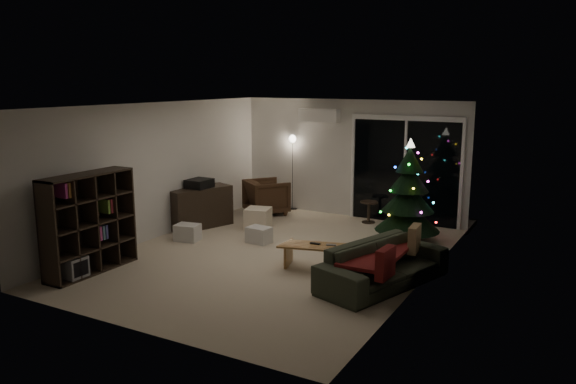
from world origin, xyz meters
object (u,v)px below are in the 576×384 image
object	(u,v)px
media_cabinet	(200,207)
coffee_table	(324,258)
sofa	(383,264)
armchair	(267,197)
christmas_tree	(409,191)
bookshelf	(81,222)

from	to	relation	value
media_cabinet	coffee_table	bearing A→B (deg)	-0.95
sofa	coffee_table	bearing A→B (deg)	101.51
armchair	sofa	size ratio (longest dim) A/B	0.40
sofa	christmas_tree	size ratio (longest dim) A/B	1.12
armchair	media_cabinet	bearing A→B (deg)	106.39
armchair	sofa	bearing A→B (deg)	178.31
bookshelf	coffee_table	distance (m)	3.77
bookshelf	media_cabinet	bearing A→B (deg)	108.21
bookshelf	christmas_tree	bearing A→B (deg)	63.20
media_cabinet	coffee_table	xyz separation A→B (m)	(3.30, -1.22, -0.20)
sofa	coffee_table	distance (m)	1.01
media_cabinet	christmas_tree	xyz separation A→B (m)	(3.93, 0.99, 0.54)
coffee_table	christmas_tree	xyz separation A→B (m)	(0.63, 2.21, 0.74)
media_cabinet	armchair	xyz separation A→B (m)	(0.59, 1.59, -0.02)
media_cabinet	coffee_table	world-z (taller)	media_cabinet
sofa	christmas_tree	xyz separation A→B (m)	(-0.37, 2.33, 0.63)
bookshelf	christmas_tree	distance (m)	5.56
armchair	christmas_tree	xyz separation A→B (m)	(3.34, -0.60, 0.56)
coffee_table	sofa	bearing A→B (deg)	-22.01
bookshelf	armchair	bearing A→B (deg)	100.82
armchair	sofa	distance (m)	4.73
bookshelf	sofa	distance (m)	4.61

